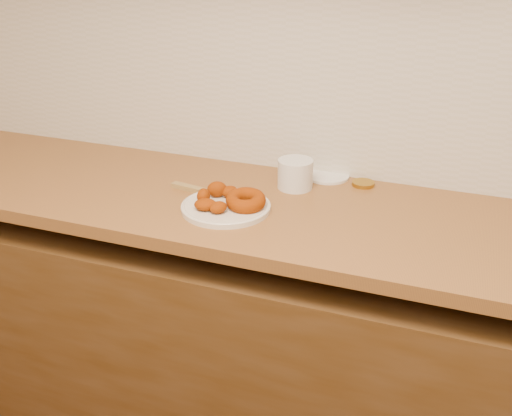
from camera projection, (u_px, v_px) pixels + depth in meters
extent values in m
cube|color=tan|center=(418.00, 37.00, 1.73)|extent=(4.00, 0.02, 2.70)
cube|color=brown|center=(371.00, 368.00, 1.87)|extent=(3.60, 0.60, 0.77)
cube|color=brown|center=(176.00, 195.00, 1.87)|extent=(2.30, 0.62, 0.04)
cube|color=beige|center=(412.00, 90.00, 1.78)|extent=(3.60, 0.02, 0.60)
cylinder|color=silver|center=(226.00, 207.00, 1.72)|extent=(0.26, 0.26, 0.01)
torus|color=#782800|center=(246.00, 200.00, 1.70)|extent=(0.16, 0.16, 0.05)
ellipsoid|color=#782800|center=(217.00, 189.00, 1.76)|extent=(0.07, 0.07, 0.05)
ellipsoid|color=#782800|center=(203.00, 196.00, 1.72)|extent=(0.04, 0.05, 0.05)
ellipsoid|color=#782800|center=(205.00, 205.00, 1.68)|extent=(0.08, 0.07, 0.03)
ellipsoid|color=#782800|center=(218.00, 207.00, 1.66)|extent=(0.06, 0.07, 0.03)
ellipsoid|color=#782800|center=(230.00, 192.00, 1.76)|extent=(0.07, 0.07, 0.03)
cylinder|color=silver|center=(295.00, 174.00, 1.85)|extent=(0.12, 0.12, 0.09)
cylinder|color=white|center=(327.00, 176.00, 1.95)|extent=(0.16, 0.16, 0.01)
cylinder|color=#A87F26|center=(363.00, 184.00, 1.88)|extent=(0.09, 0.09, 0.01)
cube|color=olive|center=(199.00, 190.00, 1.83)|extent=(0.20, 0.06, 0.02)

